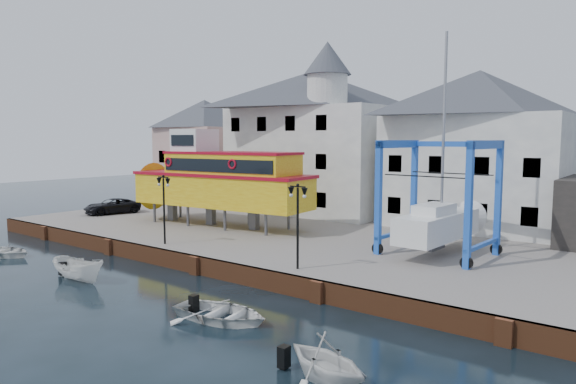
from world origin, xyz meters
The scene contains 15 objects.
ground centered at (0.00, 0.00, 0.00)m, with size 140.00×140.00×0.00m, color black.
hardstanding centered at (0.00, 11.00, 0.50)m, with size 44.00×22.00×1.00m, color slate.
quay_wall centered at (0.00, 0.10, 0.50)m, with size 44.00×0.47×1.00m.
building_pink centered at (-18.00, 18.00, 6.15)m, with size 8.00×7.00×10.30m.
building_white_main centered at (-4.87, 18.39, 7.34)m, with size 14.00×8.30×14.00m.
building_white_right centered at (9.00, 19.00, 6.60)m, with size 12.00×8.00×11.20m.
lamp_post_left centered at (-4.00, 1.20, 4.17)m, with size 1.12×0.32×4.20m.
lamp_post_right centered at (6.00, 1.20, 4.17)m, with size 1.12×0.32×4.20m.
tour_boat centered at (-6.85, 7.90, 4.33)m, with size 16.50×5.18×7.07m.
travel_lift centered at (10.30, 9.08, 3.02)m, with size 5.91×8.10×12.06m.
van centered at (-17.74, 6.79, 1.64)m, with size 2.12×4.60×1.28m, color black.
motorboat_a centered at (-3.90, -4.52, 0.00)m, with size 1.36×3.62×1.40m, color white.
motorboat_b centered at (6.15, -4.27, 0.00)m, with size 2.99×4.19×0.87m, color white.
motorboat_c centered at (12.48, -6.22, 0.00)m, with size 2.67×3.10×1.63m, color white.
motorboat_d centered at (-12.95, -4.34, 0.00)m, with size 2.81×3.94×0.82m, color white.
Camera 1 is at (20.53, -18.69, 7.32)m, focal length 32.00 mm.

